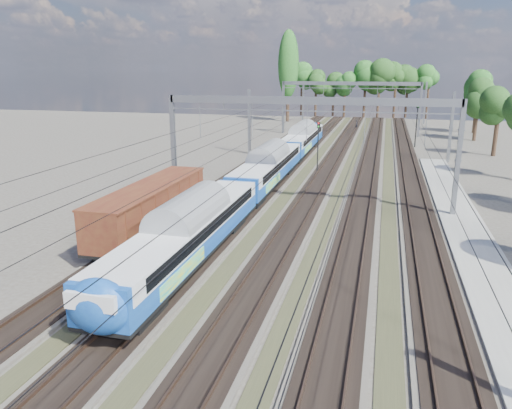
% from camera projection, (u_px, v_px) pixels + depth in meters
% --- Properties ---
extents(track_bed, '(21.00, 130.00, 0.34)m').
position_uv_depth(track_bed, '(326.00, 171.00, 55.30)').
color(track_bed, '#47423A').
rests_on(track_bed, ground).
extents(platform, '(3.00, 70.00, 0.30)m').
position_uv_depth(platform, '(482.00, 264.00, 29.06)').
color(platform, gray).
rests_on(platform, ground).
extents(catenary, '(25.65, 130.00, 9.00)m').
position_uv_depth(catenary, '(338.00, 109.00, 60.74)').
color(catenary, slate).
rests_on(catenary, ground).
extents(tree_belt, '(39.95, 100.50, 11.96)m').
position_uv_depth(tree_belt, '(393.00, 84.00, 96.06)').
color(tree_belt, black).
rests_on(tree_belt, ground).
extents(poplar, '(4.40, 4.40, 19.04)m').
position_uv_depth(poplar, '(288.00, 65.00, 105.18)').
color(poplar, black).
rests_on(poplar, ground).
extents(emu_train, '(2.88, 60.97, 4.21)m').
position_uv_depth(emu_train, '(268.00, 163.00, 47.17)').
color(emu_train, black).
rests_on(emu_train, ground).
extents(freight_boxcar, '(2.78, 13.41, 3.46)m').
position_uv_depth(freight_boxcar, '(151.00, 207.00, 33.71)').
color(freight_boxcar, black).
rests_on(freight_boxcar, ground).
extents(worker, '(0.58, 0.71, 1.69)m').
position_uv_depth(worker, '(357.00, 125.00, 94.49)').
color(worker, black).
rests_on(worker, ground).
extents(signal_near, '(0.38, 0.34, 5.58)m').
position_uv_depth(signal_near, '(318.00, 141.00, 54.22)').
color(signal_near, black).
rests_on(signal_near, ground).
extents(signal_far, '(0.45, 0.41, 6.51)m').
position_uv_depth(signal_far, '(417.00, 119.00, 70.90)').
color(signal_far, black).
rests_on(signal_far, ground).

